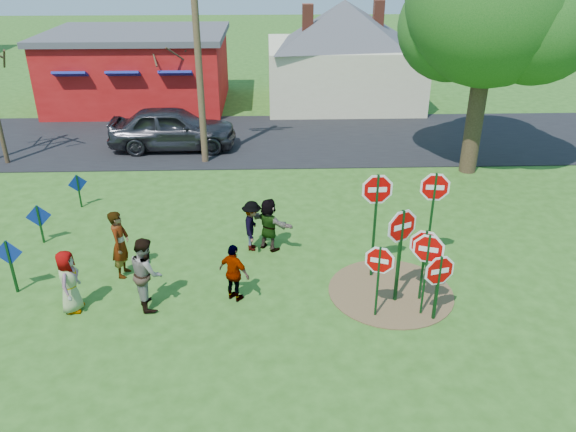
% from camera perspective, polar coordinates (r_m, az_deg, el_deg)
% --- Properties ---
extents(ground, '(120.00, 120.00, 0.00)m').
position_cam_1_polar(ground, '(15.42, -7.07, -5.92)').
color(ground, '#2A5518').
rests_on(ground, ground).
extents(road, '(120.00, 7.50, 0.04)m').
position_cam_1_polar(road, '(25.87, -5.15, 7.75)').
color(road, black).
rests_on(road, ground).
extents(dirt_patch, '(3.20, 3.20, 0.03)m').
position_cam_1_polar(dirt_patch, '(14.83, 10.37, -7.55)').
color(dirt_patch, brown).
rests_on(dirt_patch, ground).
extents(red_building, '(9.40, 7.69, 3.90)m').
position_cam_1_polar(red_building, '(32.37, -14.83, 14.32)').
color(red_building, '#9A100F').
rests_on(red_building, ground).
extents(cream_house, '(9.40, 9.40, 6.50)m').
position_cam_1_polar(cream_house, '(31.72, 5.60, 16.57)').
color(cream_house, beige).
rests_on(cream_house, ground).
extents(stop_sign_a, '(0.89, 0.34, 2.02)m').
position_cam_1_polar(stop_sign_a, '(13.17, 9.24, -5.08)').
color(stop_sign_a, '#0F3916').
rests_on(stop_sign_a, ground).
extents(stop_sign_b, '(1.08, 0.07, 3.08)m').
position_cam_1_polar(stop_sign_b, '(14.36, 8.98, 1.62)').
color(stop_sign_b, '#0F3916').
rests_on(stop_sign_b, ground).
extents(stop_sign_c, '(0.94, 0.35, 2.30)m').
position_cam_1_polar(stop_sign_c, '(13.34, 13.99, -4.05)').
color(stop_sign_c, '#0F3916').
rests_on(stop_sign_c, ground).
extents(stop_sign_d, '(1.06, 0.15, 2.89)m').
position_cam_1_polar(stop_sign_d, '(15.26, 14.60, 1.96)').
color(stop_sign_d, '#0F3916').
rests_on(stop_sign_d, ground).
extents(stop_sign_e, '(0.99, 0.28, 1.87)m').
position_cam_1_polar(stop_sign_e, '(13.40, 15.08, -5.82)').
color(stop_sign_e, '#0F3916').
rests_on(stop_sign_e, ground).
extents(stop_sign_f, '(0.98, 0.44, 2.09)m').
position_cam_1_polar(stop_sign_f, '(13.96, 13.75, -3.32)').
color(stop_sign_f, '#0F3916').
rests_on(stop_sign_f, ground).
extents(stop_sign_g, '(1.02, 0.51, 2.67)m').
position_cam_1_polar(stop_sign_g, '(13.57, 11.42, -1.97)').
color(stop_sign_g, '#0F3916').
rests_on(stop_sign_g, ground).
extents(blue_diamond_b, '(0.70, 0.07, 1.51)m').
position_cam_1_polar(blue_diamond_b, '(15.74, -26.40, -4.05)').
color(blue_diamond_b, '#0F3916').
rests_on(blue_diamond_b, ground).
extents(blue_diamond_c, '(0.70, 0.19, 1.23)m').
position_cam_1_polar(blue_diamond_c, '(18.07, -23.94, -0.37)').
color(blue_diamond_c, '#0F3916').
rests_on(blue_diamond_c, ground).
extents(blue_diamond_d, '(0.54, 0.34, 1.18)m').
position_cam_1_polar(blue_diamond_d, '(20.07, -20.54, 2.75)').
color(blue_diamond_d, '#0F3916').
rests_on(blue_diamond_d, ground).
extents(person_a, '(0.53, 0.80, 1.62)m').
position_cam_1_polar(person_a, '(14.49, -21.38, -6.22)').
color(person_a, '#464B8D').
rests_on(person_a, ground).
extents(person_b, '(0.51, 0.73, 1.89)m').
position_cam_1_polar(person_b, '(15.48, -16.68, -2.73)').
color(person_b, '#2E7A6A').
rests_on(person_b, ground).
extents(person_c, '(0.98, 1.10, 1.86)m').
position_cam_1_polar(person_c, '(14.05, -14.17, -5.60)').
color(person_c, brown).
rests_on(person_c, ground).
extents(person_d, '(0.62, 1.01, 1.52)m').
position_cam_1_polar(person_d, '(16.19, -3.67, -1.01)').
color(person_d, '#2D2E31').
rests_on(person_d, ground).
extents(person_e, '(0.96, 0.83, 1.55)m').
position_cam_1_polar(person_e, '(13.97, -5.49, -5.79)').
color(person_e, '#4D3159').
rests_on(person_e, ground).
extents(person_f, '(1.44, 1.29, 1.59)m').
position_cam_1_polar(person_f, '(16.17, -1.96, -0.86)').
color(person_f, '#1B4E25').
rests_on(person_f, ground).
extents(suv, '(5.35, 2.17, 1.82)m').
position_cam_1_polar(suv, '(24.77, -11.62, 8.75)').
color(suv, '#323338').
rests_on(suv, road).
extents(utility_pole, '(2.07, 0.32, 8.47)m').
position_cam_1_polar(utility_pole, '(22.18, -9.15, 16.28)').
color(utility_pole, '#4C3823').
rests_on(utility_pole, ground).
extents(leafy_tree, '(6.54, 5.97, 9.30)m').
position_cam_1_polar(leafy_tree, '(21.93, 20.32, 19.03)').
color(leafy_tree, '#382819').
rests_on(leafy_tree, ground).
extents(bare_tree_east, '(1.80, 1.80, 3.85)m').
position_cam_1_polar(bare_tree_east, '(28.61, -11.98, 14.23)').
color(bare_tree_east, '#382819').
rests_on(bare_tree_east, ground).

